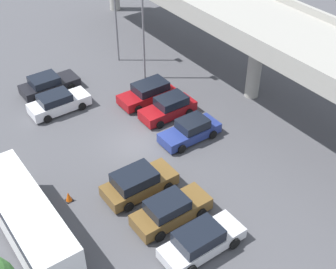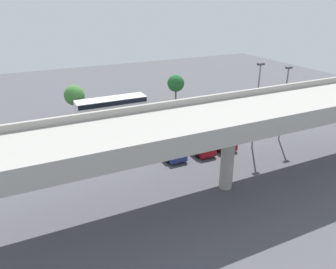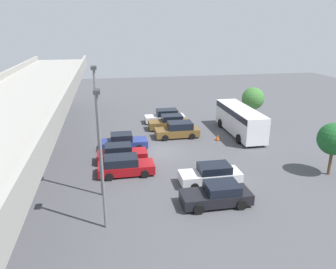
# 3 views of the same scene
# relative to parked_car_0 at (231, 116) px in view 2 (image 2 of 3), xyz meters

# --- Properties ---
(ground_plane) EXTENTS (93.11, 93.11, 0.00)m
(ground_plane) POSITION_rel_parked_car_0_xyz_m (10.04, 2.07, -0.70)
(ground_plane) COLOR #4C4C51
(highway_overpass) EXTENTS (44.56, 7.02, 7.25)m
(highway_overpass) POSITION_rel_parked_car_0_xyz_m (10.04, 13.08, 5.35)
(highway_overpass) COLOR #9E9B93
(highway_overpass) RESTS_ON ground_plane
(parked_car_0) EXTENTS (2.20, 4.68, 1.50)m
(parked_car_0) POSITION_rel_parked_car_0_xyz_m (0.00, 0.00, 0.00)
(parked_car_0) COLOR black
(parked_car_0) RESTS_ON ground_plane
(parked_car_1) EXTENTS (2.07, 4.64, 1.54)m
(parked_car_1) POSITION_rel_parked_car_0_xyz_m (2.97, -0.52, 0.02)
(parked_car_1) COLOR silver
(parked_car_1) RESTS_ON ground_plane
(parked_car_2) EXTENTS (2.15, 4.47, 1.55)m
(parked_car_2) POSITION_rel_parked_car_0_xyz_m (5.81, 5.83, 0.04)
(parked_car_2) COLOR maroon
(parked_car_2) RESTS_ON ground_plane
(parked_car_3) EXTENTS (2.00, 4.34, 1.59)m
(parked_car_3) POSITION_rel_parked_car_0_xyz_m (8.47, 5.98, 0.04)
(parked_car_3) COLOR maroon
(parked_car_3) RESTS_ON ground_plane
(parked_car_4) EXTENTS (2.03, 4.47, 1.54)m
(parked_car_4) POSITION_rel_parked_car_0_xyz_m (11.65, 5.59, -0.00)
(parked_car_4) COLOR navy
(parked_car_4) RESTS_ON ground_plane
(parked_car_5) EXTENTS (2.22, 4.65, 1.66)m
(parked_car_5) POSITION_rel_parked_car_0_xyz_m (14.07, -0.35, 0.08)
(parked_car_5) COLOR brown
(parked_car_5) RESTS_ON ground_plane
(parked_car_6) EXTENTS (2.07, 4.75, 1.64)m
(parked_car_6) POSITION_rel_parked_car_0_xyz_m (17.08, -0.07, 0.06)
(parked_car_6) COLOR brown
(parked_car_6) RESTS_ON ground_plane
(parked_car_7) EXTENTS (2.10, 4.86, 1.62)m
(parked_car_7) POSITION_rel_parked_car_0_xyz_m (19.84, -0.03, 0.05)
(parked_car_7) COLOR silver
(parked_car_7) RESTS_ON ground_plane
(shuttle_bus) EXTENTS (9.16, 2.70, 2.95)m
(shuttle_bus) POSITION_rel_parked_car_0_xyz_m (13.81, -7.24, 1.06)
(shuttle_bus) COLOR white
(shuttle_bus) RESTS_ON ground_plane
(lamp_post_near_aisle) EXTENTS (0.70, 0.35, 8.32)m
(lamp_post_near_aisle) POSITION_rel_parked_car_0_xyz_m (-1.34, 7.39, 4.15)
(lamp_post_near_aisle) COLOR slate
(lamp_post_near_aisle) RESTS_ON ground_plane
(lamp_post_mid_lot) EXTENTS (0.70, 0.35, 9.06)m
(lamp_post_mid_lot) POSITION_rel_parked_car_0_xyz_m (2.68, 7.60, 4.53)
(lamp_post_mid_lot) COLOR slate
(lamp_post_mid_lot) RESTS_ON ground_plane
(tree_front_left) EXTENTS (2.56, 2.56, 4.31)m
(tree_front_left) POSITION_rel_parked_car_0_xyz_m (2.76, -10.38, 2.32)
(tree_front_left) COLOR brown
(tree_front_left) RESTS_ON ground_plane
(tree_front_centre) EXTENTS (2.70, 2.70, 4.37)m
(tree_front_centre) POSITION_rel_parked_car_0_xyz_m (17.82, -10.46, 2.31)
(tree_front_centre) COLOR brown
(tree_front_centre) RESTS_ON ground_plane
(traffic_cone) EXTENTS (0.44, 0.44, 0.70)m
(traffic_cone) POSITION_rel_parked_car_0_xyz_m (12.25, -4.22, -0.38)
(traffic_cone) COLOR black
(traffic_cone) RESTS_ON ground_plane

